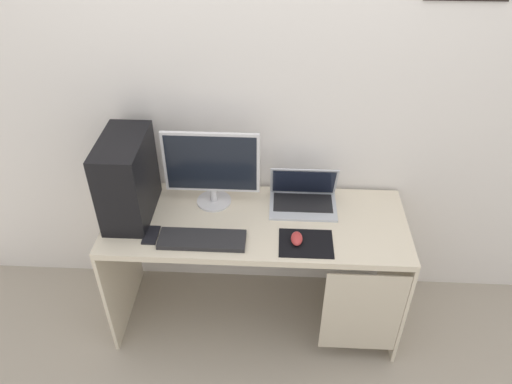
# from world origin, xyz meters

# --- Properties ---
(ground_plane) EXTENTS (8.00, 8.00, 0.00)m
(ground_plane) POSITION_xyz_m (0.00, 0.00, 0.00)
(ground_plane) COLOR #9E9384
(wall_back) EXTENTS (4.00, 0.05, 2.60)m
(wall_back) POSITION_xyz_m (0.00, 0.33, 1.30)
(wall_back) COLOR silver
(wall_back) RESTS_ON ground_plane
(desk) EXTENTS (1.54, 0.58, 0.73)m
(desk) POSITION_xyz_m (0.02, -0.01, 0.59)
(desk) COLOR beige
(desk) RESTS_ON ground_plane
(pc_tower) EXTENTS (0.21, 0.40, 0.43)m
(pc_tower) POSITION_xyz_m (-0.64, 0.03, 0.95)
(pc_tower) COLOR black
(pc_tower) RESTS_ON desk
(monitor) EXTENTS (0.49, 0.18, 0.43)m
(monitor) POSITION_xyz_m (-0.23, 0.13, 0.96)
(monitor) COLOR silver
(monitor) RESTS_ON desk
(laptop) EXTENTS (0.35, 0.24, 0.21)m
(laptop) POSITION_xyz_m (0.24, 0.15, 0.78)
(laptop) COLOR #B7BCC6
(laptop) RESTS_ON desk
(keyboard) EXTENTS (0.42, 0.14, 0.02)m
(keyboard) POSITION_xyz_m (-0.25, -0.17, 0.74)
(keyboard) COLOR #232326
(keyboard) RESTS_ON desk
(mousepad) EXTENTS (0.26, 0.20, 0.00)m
(mousepad) POSITION_xyz_m (0.25, -0.16, 0.74)
(mousepad) COLOR black
(mousepad) RESTS_ON desk
(mouse_left) EXTENTS (0.06, 0.10, 0.03)m
(mouse_left) POSITION_xyz_m (0.20, -0.15, 0.75)
(mouse_left) COLOR #B23333
(mouse_left) RESTS_ON mousepad
(cell_phone) EXTENTS (0.07, 0.13, 0.01)m
(cell_phone) POSITION_xyz_m (-0.51, -0.14, 0.74)
(cell_phone) COLOR black
(cell_phone) RESTS_ON desk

